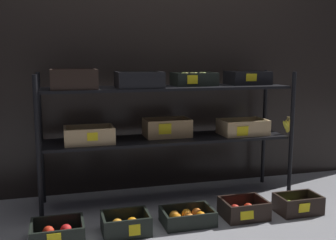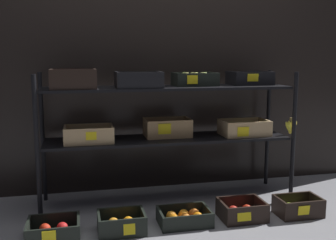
# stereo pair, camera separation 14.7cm
# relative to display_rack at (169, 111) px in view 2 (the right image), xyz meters

# --- Properties ---
(ground_plane) EXTENTS (10.00, 10.00, 0.00)m
(ground_plane) POSITION_rel_display_rack_xyz_m (-0.01, 0.00, -0.71)
(ground_plane) COLOR gray
(storefront_wall) EXTENTS (4.28, 0.12, 2.07)m
(storefront_wall) POSITION_rel_display_rack_xyz_m (-0.01, 0.41, 0.32)
(storefront_wall) COLOR black
(storefront_wall) RESTS_ON ground_plane
(display_rack) EXTENTS (2.00, 0.46, 1.03)m
(display_rack) POSITION_rel_display_rack_xyz_m (0.00, 0.00, 0.00)
(display_rack) COLOR black
(display_rack) RESTS_ON ground_plane
(crate_ground_apple_red) EXTENTS (0.32, 0.26, 0.12)m
(crate_ground_apple_red) POSITION_rel_display_rack_xyz_m (-0.84, -0.49, -0.66)
(crate_ground_apple_red) COLOR black
(crate_ground_apple_red) RESTS_ON ground_plane
(crate_ground_orange) EXTENTS (0.30, 0.24, 0.13)m
(crate_ground_orange) POSITION_rel_display_rack_xyz_m (-0.42, -0.49, -0.66)
(crate_ground_orange) COLOR black
(crate_ground_orange) RESTS_ON ground_plane
(crate_ground_center_orange) EXTENTS (0.35, 0.24, 0.10)m
(crate_ground_center_orange) POSITION_rel_display_rack_xyz_m (0.00, -0.46, -0.67)
(crate_ground_center_orange) COLOR black
(crate_ground_center_orange) RESTS_ON ground_plane
(crate_ground_right_apple_red) EXTENTS (0.30, 0.25, 0.13)m
(crate_ground_right_apple_red) POSITION_rel_display_rack_xyz_m (0.42, -0.47, -0.66)
(crate_ground_right_apple_red) COLOR black
(crate_ground_right_apple_red) RESTS_ON ground_plane
(crate_ground_apple_green) EXTENTS (0.31, 0.21, 0.13)m
(crate_ground_apple_green) POSITION_rel_display_rack_xyz_m (0.83, -0.49, -0.66)
(crate_ground_apple_green) COLOR black
(crate_ground_apple_green) RESTS_ON ground_plane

